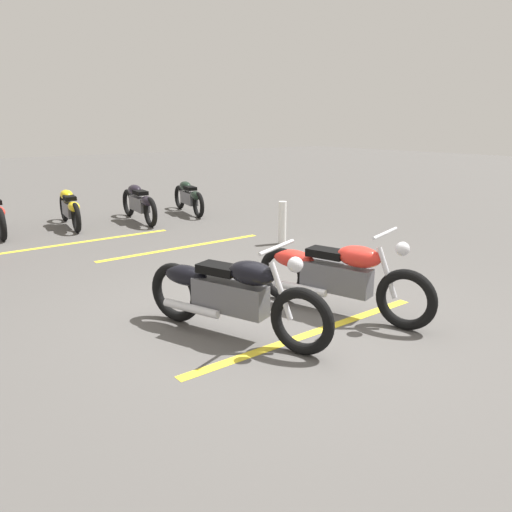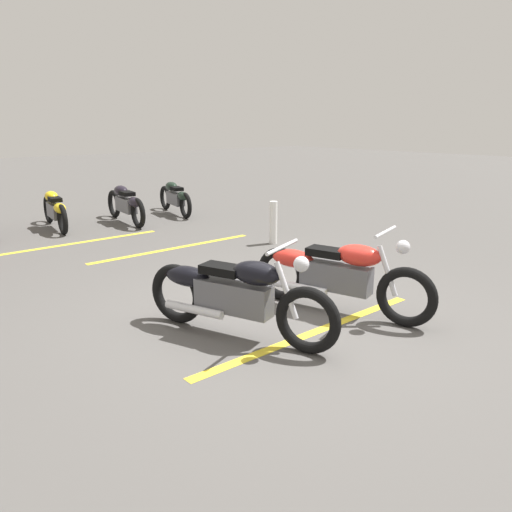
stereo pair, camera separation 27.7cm
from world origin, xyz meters
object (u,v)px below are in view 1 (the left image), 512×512
at_px(motorcycle_dark_foreground, 229,293).
at_px(motorcycle_row_left, 139,202).
at_px(motorcycle_bright_foreground, 335,275).
at_px(bollard_post, 282,223).
at_px(motorcycle_row_far_left, 189,197).
at_px(motorcycle_row_center, 70,208).

bearing_deg(motorcycle_dark_foreground, motorcycle_row_left, 142.68).
relative_size(motorcycle_bright_foreground, bollard_post, 2.78).
relative_size(motorcycle_row_far_left, bollard_post, 2.54).
xyz_separation_m(motorcycle_row_far_left, motorcycle_row_left, (-0.24, 1.40, 0.02)).
distance_m(motorcycle_dark_foreground, motorcycle_row_left, 6.56).
xyz_separation_m(motorcycle_bright_foreground, motorcycle_dark_foreground, (0.22, 1.33, 0.00)).
bearing_deg(motorcycle_dark_foreground, motorcycle_row_center, 155.31).
distance_m(motorcycle_row_far_left, motorcycle_row_left, 1.42).
xyz_separation_m(motorcycle_bright_foreground, motorcycle_row_far_left, (6.73, -1.99, -0.05)).
bearing_deg(motorcycle_row_left, bollard_post, -155.76).
relative_size(motorcycle_bright_foreground, motorcycle_row_far_left, 1.09).
bearing_deg(motorcycle_row_left, motorcycle_row_far_left, -74.35).
xyz_separation_m(motorcycle_dark_foreground, motorcycle_row_center, (6.63, -0.51, -0.05)).
relative_size(motorcycle_row_left, bollard_post, 2.72).
distance_m(motorcycle_bright_foreground, motorcycle_row_left, 6.52).
height_order(motorcycle_bright_foreground, motorcycle_row_far_left, motorcycle_bright_foreground).
bearing_deg(bollard_post, motorcycle_row_center, 33.47).
bearing_deg(motorcycle_bright_foreground, motorcycle_row_left, 158.29).
height_order(motorcycle_row_far_left, motorcycle_row_center, motorcycle_row_center).
distance_m(motorcycle_row_left, bollard_post, 3.70).
relative_size(motorcycle_row_left, motorcycle_row_center, 1.05).
xyz_separation_m(motorcycle_bright_foreground, motorcycle_row_left, (6.49, -0.58, -0.03)).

